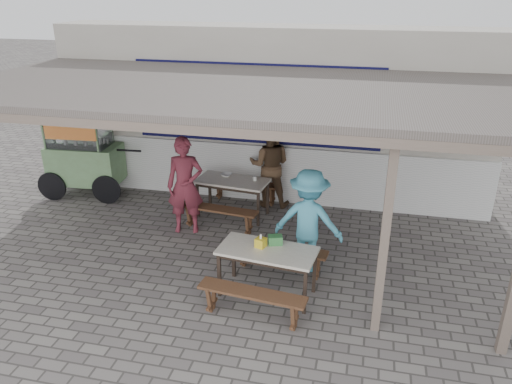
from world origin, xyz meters
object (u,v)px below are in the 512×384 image
Objects in this scene: tissue_box at (261,243)px; patron_right_table at (309,221)px; table_right at (267,254)px; bench_right_street at (252,298)px; vendor_cart at (83,153)px; table_left at (233,184)px; patron_wall_side at (270,165)px; bench_left_street at (219,214)px; donation_box at (275,240)px; patron_street_side at (185,186)px; condiment_jar at (255,178)px; condiment_bowl at (226,175)px; bench_left_wall at (245,187)px; bench_right_wall at (280,253)px.

patron_right_table is at bearing 54.34° from tissue_box.
bench_right_street is (-0.07, -0.65, -0.33)m from table_right.
table_left is at bearing -9.39° from vendor_cart.
bench_right_street is 3.90m from patron_wall_side.
bench_left_street is 7.38× the size of donation_box.
patron_street_side reaches higher than vendor_cart.
patron_wall_side reaches higher than condiment_jar.
table_left is at bearing -44.19° from condiment_bowl.
patron_wall_side is 0.62m from condiment_jar.
bench_right_street is at bearing -57.14° from bench_left_street.
patron_right_table is 12.31× the size of tissue_box.
patron_wall_side reaches higher than donation_box.
condiment_bowl reaches higher than table_right.
patron_right_table is at bearing -31.88° from patron_street_side.
donation_box reaches higher than bench_right_street.
patron_street_side is at bearing -140.03° from condiment_jar.
vendor_cart is 1.27× the size of patron_right_table.
bench_left_street and bench_left_wall have the same top height.
bench_left_wall is 3.35m from tissue_box.
condiment_jar is at bearing 62.84° from bench_left_street.
condiment_bowl is (-1.29, 2.63, -0.04)m from tissue_box.
bench_left_street is at bearing 129.99° from donation_box.
tissue_box reaches higher than table_right.
patron_right_table is (2.35, -0.81, -0.05)m from patron_street_side.
patron_right_table is 2.13m from condiment_jar.
table_right is at bearing -57.60° from table_left.
bench_left_wall is (0.16, 1.38, 0.00)m from bench_left_street.
table_left is at bearing -170.52° from condiment_jar.
table_right is 17.78× the size of condiment_jar.
vendor_cart is (-4.59, 2.81, 0.27)m from table_right.
table_right is at bearing -90.00° from bench_right_wall.
vendor_cart is (-4.51, 3.46, 0.60)m from bench_right_street.
condiment_bowl is at bearing -39.64° from patron_right_table.
bench_left_wall is 1.02× the size of table_right.
tissue_box is (1.11, -2.46, 0.15)m from table_left.
table_right is 0.68× the size of vendor_cart.
table_left and table_right have the same top height.
table_left reaches higher than bench_left_street.
patron_wall_side is (-0.55, 3.83, 0.53)m from bench_right_street.
patron_wall_side is at bearing 104.73° from bench_right_street.
patron_wall_side is 2.56m from patron_right_table.
bench_left_wall is 0.86× the size of patron_wall_side.
tissue_box is at bearing 159.78° from table_right.
patron_right_table is (0.48, 0.87, 0.17)m from table_right.
donation_box is at bearing -59.51° from condiment_bowl.
bench_right_wall is 0.85× the size of patron_street_side.
bench_left_wall is 0.73m from condiment_bowl.
condiment_jar is at bearing -7.75° from vendor_cart.
tissue_box is (0.51, -3.12, -0.05)m from patron_wall_side.
condiment_bowl is at bearing 118.20° from bench_right_street.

